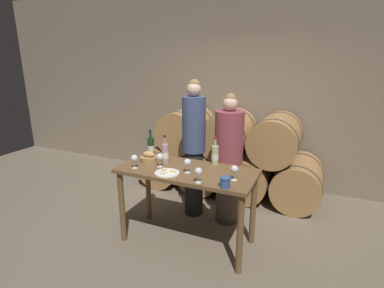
{
  "coord_description": "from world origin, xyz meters",
  "views": [
    {
      "loc": [
        1.28,
        -2.74,
        2.04
      ],
      "look_at": [
        0.0,
        0.14,
        1.13
      ],
      "focal_mm": 28.0,
      "sensor_mm": 36.0,
      "label": 1
    }
  ],
  "objects_px": {
    "wine_bottle_white": "(215,155)",
    "bread_basket": "(149,158)",
    "wine_glass_right": "(198,172)",
    "person_left": "(194,148)",
    "wine_glass_left": "(160,157)",
    "wine_glass_far_right": "(234,170)",
    "person_right": "(228,160)",
    "wine_bottle_red": "(151,147)",
    "wine_glass_center": "(187,163)",
    "wine_bottle_rose": "(165,153)",
    "tasting_table": "(187,181)",
    "wine_glass_far_left": "(134,159)",
    "cheese_plate": "(167,173)",
    "blue_crock": "(225,182)"
  },
  "relations": [
    {
      "from": "tasting_table",
      "to": "person_right",
      "type": "relative_size",
      "value": 0.9
    },
    {
      "from": "bread_basket",
      "to": "wine_glass_far_left",
      "type": "relative_size",
      "value": 1.31
    },
    {
      "from": "person_left",
      "to": "wine_glass_right",
      "type": "distance_m",
      "value": 1.02
    },
    {
      "from": "blue_crock",
      "to": "wine_glass_right",
      "type": "relative_size",
      "value": 0.68
    },
    {
      "from": "wine_bottle_white",
      "to": "wine_glass_far_left",
      "type": "height_order",
      "value": "wine_bottle_white"
    },
    {
      "from": "tasting_table",
      "to": "wine_glass_left",
      "type": "distance_m",
      "value": 0.39
    },
    {
      "from": "person_left",
      "to": "wine_glass_right",
      "type": "relative_size",
      "value": 11.72
    },
    {
      "from": "wine_bottle_rose",
      "to": "bread_basket",
      "type": "height_order",
      "value": "wine_bottle_rose"
    },
    {
      "from": "wine_glass_center",
      "to": "tasting_table",
      "type": "bearing_deg",
      "value": 118.45
    },
    {
      "from": "tasting_table",
      "to": "bread_basket",
      "type": "relative_size",
      "value": 7.43
    },
    {
      "from": "person_right",
      "to": "cheese_plate",
      "type": "distance_m",
      "value": 0.93
    },
    {
      "from": "bread_basket",
      "to": "wine_glass_right",
      "type": "relative_size",
      "value": 1.31
    },
    {
      "from": "wine_glass_far_left",
      "to": "wine_glass_far_right",
      "type": "relative_size",
      "value": 1.0
    },
    {
      "from": "wine_glass_center",
      "to": "wine_glass_right",
      "type": "xyz_separation_m",
      "value": [
        0.2,
        -0.19,
        0.0
      ]
    },
    {
      "from": "wine_bottle_white",
      "to": "wine_glass_left",
      "type": "distance_m",
      "value": 0.62
    },
    {
      "from": "tasting_table",
      "to": "wine_bottle_rose",
      "type": "relative_size",
      "value": 4.55
    },
    {
      "from": "person_right",
      "to": "wine_bottle_red",
      "type": "xyz_separation_m",
      "value": [
        -0.87,
        -0.38,
        0.17
      ]
    },
    {
      "from": "person_right",
      "to": "wine_bottle_white",
      "type": "bearing_deg",
      "value": -98.14
    },
    {
      "from": "wine_glass_right",
      "to": "wine_glass_left",
      "type": "bearing_deg",
      "value": 157.52
    },
    {
      "from": "person_left",
      "to": "person_right",
      "type": "distance_m",
      "value": 0.48
    },
    {
      "from": "wine_bottle_white",
      "to": "wine_bottle_rose",
      "type": "bearing_deg",
      "value": -160.44
    },
    {
      "from": "person_left",
      "to": "wine_glass_center",
      "type": "relative_size",
      "value": 11.72
    },
    {
      "from": "wine_glass_center",
      "to": "wine_glass_right",
      "type": "bearing_deg",
      "value": -43.27
    },
    {
      "from": "wine_bottle_red",
      "to": "wine_glass_center",
      "type": "relative_size",
      "value": 2.14
    },
    {
      "from": "wine_glass_right",
      "to": "bread_basket",
      "type": "bearing_deg",
      "value": 156.33
    },
    {
      "from": "wine_glass_far_left",
      "to": "tasting_table",
      "type": "bearing_deg",
      "value": 20.45
    },
    {
      "from": "wine_glass_left",
      "to": "wine_glass_right",
      "type": "height_order",
      "value": "same"
    },
    {
      "from": "person_left",
      "to": "wine_glass_far_right",
      "type": "height_order",
      "value": "person_left"
    },
    {
      "from": "wine_glass_left",
      "to": "wine_glass_far_right",
      "type": "height_order",
      "value": "same"
    },
    {
      "from": "person_right",
      "to": "wine_glass_right",
      "type": "xyz_separation_m",
      "value": [
        -0.02,
        -0.91,
        0.16
      ]
    },
    {
      "from": "wine_glass_right",
      "to": "tasting_table",
      "type": "bearing_deg",
      "value": 132.02
    },
    {
      "from": "bread_basket",
      "to": "wine_bottle_rose",
      "type": "bearing_deg",
      "value": 9.02
    },
    {
      "from": "wine_bottle_rose",
      "to": "wine_bottle_white",
      "type": "bearing_deg",
      "value": 19.56
    },
    {
      "from": "wine_glass_center",
      "to": "wine_glass_right",
      "type": "height_order",
      "value": "same"
    },
    {
      "from": "wine_glass_right",
      "to": "wine_glass_far_right",
      "type": "height_order",
      "value": "same"
    },
    {
      "from": "wine_bottle_red",
      "to": "cheese_plate",
      "type": "relative_size",
      "value": 1.26
    },
    {
      "from": "wine_bottle_white",
      "to": "wine_bottle_rose",
      "type": "distance_m",
      "value": 0.57
    },
    {
      "from": "wine_glass_right",
      "to": "person_left",
      "type": "bearing_deg",
      "value": 116.06
    },
    {
      "from": "wine_bottle_white",
      "to": "wine_glass_left",
      "type": "xyz_separation_m",
      "value": [
        -0.52,
        -0.33,
        0.0
      ]
    },
    {
      "from": "wine_glass_right",
      "to": "wine_glass_center",
      "type": "bearing_deg",
      "value": 136.73
    },
    {
      "from": "wine_bottle_white",
      "to": "bread_basket",
      "type": "distance_m",
      "value": 0.77
    },
    {
      "from": "tasting_table",
      "to": "wine_bottle_red",
      "type": "relative_size",
      "value": 4.53
    },
    {
      "from": "person_left",
      "to": "person_right",
      "type": "height_order",
      "value": "person_left"
    },
    {
      "from": "wine_bottle_rose",
      "to": "blue_crock",
      "type": "distance_m",
      "value": 0.91
    },
    {
      "from": "tasting_table",
      "to": "wine_glass_left",
      "type": "xyz_separation_m",
      "value": [
        -0.3,
        -0.05,
        0.24
      ]
    },
    {
      "from": "cheese_plate",
      "to": "wine_glass_right",
      "type": "distance_m",
      "value": 0.41
    },
    {
      "from": "person_right",
      "to": "bread_basket",
      "type": "height_order",
      "value": "person_right"
    },
    {
      "from": "blue_crock",
      "to": "wine_glass_left",
      "type": "xyz_separation_m",
      "value": [
        -0.82,
        0.23,
        0.06
      ]
    },
    {
      "from": "person_right",
      "to": "wine_glass_far_right",
      "type": "height_order",
      "value": "person_right"
    },
    {
      "from": "person_left",
      "to": "cheese_plate",
      "type": "height_order",
      "value": "person_left"
    }
  ]
}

